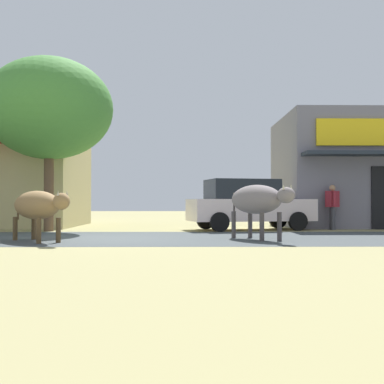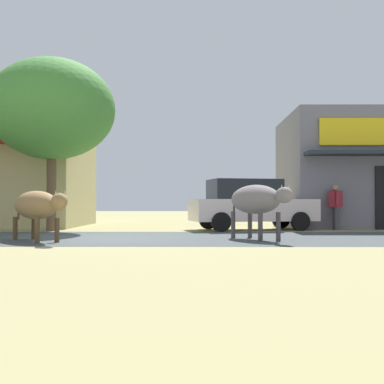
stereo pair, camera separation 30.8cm
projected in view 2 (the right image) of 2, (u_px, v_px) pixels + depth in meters
ground at (99, 238)px, 13.18m from camera, size 80.00×80.00×0.00m
asphalt_road at (99, 238)px, 13.18m from camera, size 72.00×5.33×0.00m
storefront_right_club at (369, 171)px, 19.82m from camera, size 6.25×6.14×4.15m
roadside_tree at (52, 109)px, 16.39m from camera, size 3.97×3.97×5.43m
parked_hatchback_car at (250, 204)px, 16.91m from camera, size 4.24×2.44×1.64m
cow_near_brown at (37, 206)px, 11.97m from camera, size 1.98×2.27×1.17m
cow_far_dark at (256, 200)px, 12.57m from camera, size 1.50×2.45×1.32m
pedestrian_by_shop at (335, 204)px, 16.97m from camera, size 0.48×0.61×1.47m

